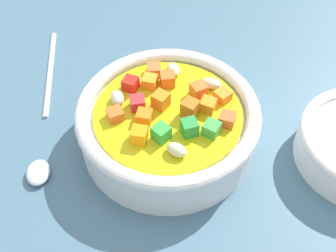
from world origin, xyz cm
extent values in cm
cube|color=#42667A|center=(0.00, 0.00, -1.00)|extent=(140.00, 140.00, 2.00)
cylinder|color=white|center=(0.00, 0.00, 2.07)|extent=(17.94, 17.94, 4.14)
torus|color=white|center=(0.00, 0.00, 4.61)|extent=(18.40, 18.40, 1.54)
cylinder|color=gold|center=(0.00, 0.00, 4.34)|extent=(14.84, 14.84, 0.40)
cube|color=orange|center=(1.55, -1.49, 5.40)|extent=(1.82, 1.82, 1.70)
cube|color=orange|center=(3.94, 0.28, 5.24)|extent=(1.68, 1.68, 1.39)
cube|color=#E15E2B|center=(3.60, -4.59, 5.12)|extent=(1.99, 1.99, 1.16)
cube|color=orange|center=(-4.44, 2.64, 5.05)|extent=(1.76, 1.76, 1.02)
ellipsoid|color=beige|center=(-3.07, 4.28, 5.09)|extent=(1.98, 2.36, 1.09)
cube|color=orange|center=(-0.06, 1.15, 5.35)|extent=(1.78, 1.78, 1.61)
cube|color=orange|center=(5.47, -1.94, 5.05)|extent=(1.48, 1.48, 1.01)
cube|color=orange|center=(-2.39, 0.66, 5.09)|extent=(2.02, 2.02, 1.08)
cube|color=orange|center=(2.33, 5.33, 5.05)|extent=(1.98, 1.98, 1.01)
cube|color=orange|center=(-4.20, -1.06, 5.27)|extent=(2.02, 2.02, 1.45)
ellipsoid|color=beige|center=(4.05, 4.20, 4.96)|extent=(1.96, 2.35, 0.82)
cube|color=orange|center=(2.44, 3.19, 5.24)|extent=(1.97, 1.97, 1.39)
cube|color=red|center=(-1.94, 2.40, 5.19)|extent=(1.94, 1.94, 1.28)
cube|color=red|center=(-0.92, 5.05, 5.18)|extent=(1.96, 1.96, 1.27)
ellipsoid|color=beige|center=(-2.48, -4.42, 5.09)|extent=(1.87, 2.32, 1.09)
cube|color=#278D38|center=(-0.26, -3.23, 5.30)|extent=(1.85, 1.85, 1.51)
cube|color=green|center=(1.60, -4.57, 5.18)|extent=(1.85, 1.85, 1.28)
cube|color=orange|center=(3.38, -2.06, 5.15)|extent=(1.95, 1.95, 1.20)
ellipsoid|color=beige|center=(5.74, 0.39, 5.07)|extent=(2.08, 2.38, 1.05)
cube|color=green|center=(-2.48, -2.12, 5.28)|extent=(1.59, 1.59, 1.47)
cube|color=orange|center=(0.83, 4.08, 5.16)|extent=(2.01, 2.01, 1.24)
cylinder|color=silver|center=(-4.77, 17.25, 0.33)|extent=(8.45, 12.80, 0.67)
ellipsoid|color=silver|center=(-12.83, 4.53, 0.50)|extent=(3.64, 3.88, 1.01)
camera|label=1|loc=(-17.89, -22.72, 36.78)|focal=47.01mm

